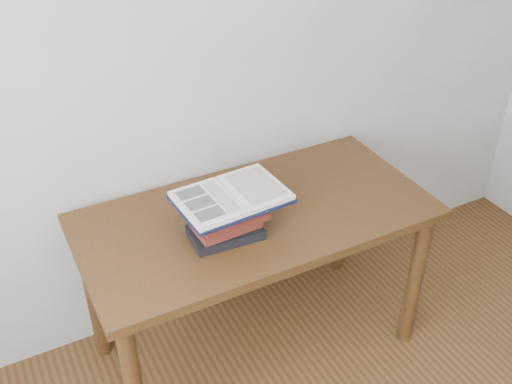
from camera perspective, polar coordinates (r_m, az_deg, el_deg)
desk at (r=2.24m, az=0.01°, el=-4.03°), size 1.29×0.65×0.69m
book_stack at (r=2.05m, az=-2.85°, el=-2.65°), size 0.27×0.18×0.12m
open_book at (r=2.03m, az=-2.35°, el=-0.44°), size 0.38×0.28×0.03m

